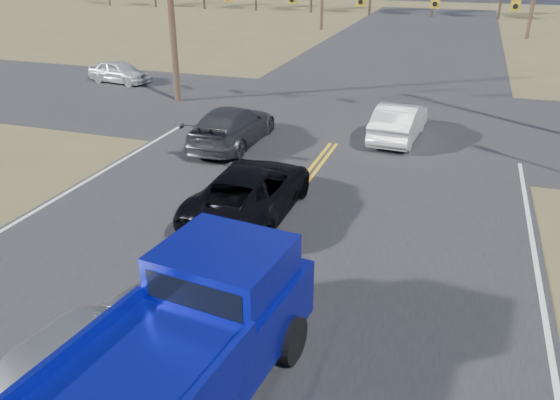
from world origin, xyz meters
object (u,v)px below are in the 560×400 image
(black_suv, at_px, (251,190))
(cross_car_west, at_px, (119,72))
(dgrey_car_queue, at_px, (232,126))
(white_car_queue, at_px, (399,121))
(silver_suv, at_px, (90,354))
(pickup_truck, at_px, (180,353))

(black_suv, height_order, cross_car_west, black_suv)
(dgrey_car_queue, bearing_deg, white_car_queue, -155.20)
(black_suv, height_order, dgrey_car_queue, dgrey_car_queue)
(silver_suv, distance_m, white_car_queue, 15.90)
(black_suv, relative_size, dgrey_car_queue, 1.03)
(pickup_truck, distance_m, black_suv, 7.41)
(white_car_queue, bearing_deg, silver_suv, 82.89)
(dgrey_car_queue, distance_m, cross_car_west, 13.00)
(dgrey_car_queue, bearing_deg, black_suv, 118.26)
(pickup_truck, xyz_separation_m, white_car_queue, (1.43, 15.47, -0.41))
(silver_suv, height_order, black_suv, silver_suv)
(pickup_truck, height_order, black_suv, pickup_truck)
(white_car_queue, bearing_deg, dgrey_car_queue, 28.83)
(silver_suv, distance_m, dgrey_car_queue, 13.15)
(silver_suv, distance_m, black_suv, 7.33)
(dgrey_car_queue, bearing_deg, cross_car_west, -37.15)
(cross_car_west, bearing_deg, pickup_truck, -135.58)
(pickup_truck, bearing_deg, dgrey_car_queue, 116.61)
(black_suv, xyz_separation_m, dgrey_car_queue, (-2.94, 5.48, 0.01))
(dgrey_car_queue, xyz_separation_m, cross_car_west, (-10.36, 7.86, -0.11))
(black_suv, distance_m, cross_car_west, 18.84)
(silver_suv, bearing_deg, white_car_queue, -92.75)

